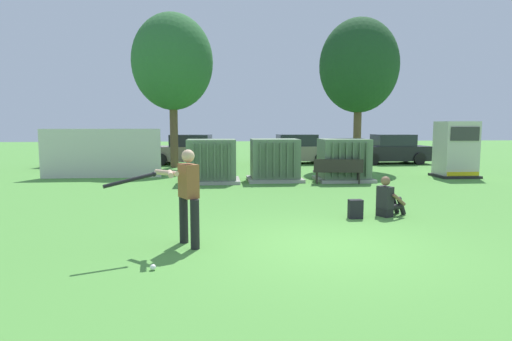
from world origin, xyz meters
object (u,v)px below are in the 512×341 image
parked_car_leftmost (88,152)px  parked_car_left_of_center (189,150)px  seated_spectator (388,200)px  parked_car_right_of_center (295,150)px  transformer_mid_east (344,161)px  parked_car_rightmost (391,150)px  batter (186,193)px  transformer_mid_west (275,160)px  transformer_west (211,161)px  generator_enclosure (456,150)px  park_bench (338,169)px  sports_ball (153,267)px  backpack (355,209)px

parked_car_leftmost → parked_car_left_of_center: 5.21m
seated_spectator → parked_car_right_of_center: size_ratio=0.23×
transformer_mid_east → parked_car_left_of_center: 9.94m
parked_car_rightmost → parked_car_left_of_center: bearing=177.1°
parked_car_left_of_center → parked_car_right_of_center: bearing=-0.3°
batter → transformer_mid_west: bearing=72.6°
transformer_west → batter: (-0.33, -8.57, 0.19)m
parked_car_right_of_center → parked_car_rightmost: size_ratio=1.01×
generator_enclosure → park_bench: (-5.40, -1.57, -0.60)m
park_bench → parked_car_left_of_center: bearing=125.4°
parked_car_left_of_center → parked_car_leftmost: bearing=-171.1°
generator_enclosure → park_bench: 5.66m
parked_car_right_of_center → seated_spectator: bearing=-91.0°
park_bench → parked_car_leftmost: parked_car_leftmost is taller
generator_enclosure → parked_car_leftmost: bearing=159.9°
park_bench → parked_car_right_of_center: parked_car_right_of_center is taller
sports_ball → seated_spectator: seated_spectator is taller
sports_ball → parked_car_rightmost: (10.60, 16.81, 0.71)m
parked_car_rightmost → transformer_mid_west: bearing=-137.7°
seated_spectator → parked_car_right_of_center: 13.94m
generator_enclosure → sports_ball: size_ratio=25.56×
parked_car_left_of_center → batter: bearing=-86.4°
backpack → parked_car_rightmost: bearing=64.6°
parked_car_leftmost → backpack: bearing=-53.4°
transformer_mid_east → generator_enclosure: size_ratio=0.91×
backpack → sports_ball: bearing=-142.1°
transformer_mid_east → parked_car_left_of_center: size_ratio=0.48×
generator_enclosure → parked_car_right_of_center: generator_enclosure is taller
park_bench → seated_spectator: bearing=-93.7°
seated_spectator → parked_car_left_of_center: 15.05m
parked_car_left_of_center → parked_car_right_of_center: size_ratio=1.03×
parked_car_rightmost → parked_car_leftmost: bearing=-179.2°
sports_ball → seated_spectator: (5.02, 3.42, 0.33)m
parked_car_leftmost → parked_car_left_of_center: (5.15, 0.80, 0.00)m
generator_enclosure → transformer_mid_east: bearing=-171.4°
generator_enclosure → transformer_west: bearing=-175.9°
transformer_mid_east → parked_car_right_of_center: same height
generator_enclosure → batter: generator_enclosure is taller
park_bench → transformer_mid_east: bearing=61.2°
generator_enclosure → parked_car_right_of_center: 8.77m
parked_car_leftmost → parked_car_rightmost: size_ratio=1.04×
parked_car_right_of_center → parked_car_rightmost: (5.34, -0.54, 0.00)m
sports_ball → parked_car_rightmost: 19.89m
transformer_mid_west → parked_car_left_of_center: bearing=117.1°
transformer_west → parked_car_right_of_center: size_ratio=0.49×
seated_spectator → backpack: 0.89m
transformer_mid_west → parked_car_right_of_center: bearing=74.0°
transformer_mid_east → backpack: transformer_mid_east is taller
seated_spectator → parked_car_rightmost: bearing=67.4°
sports_ball → parked_car_left_of_center: bearing=92.0°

